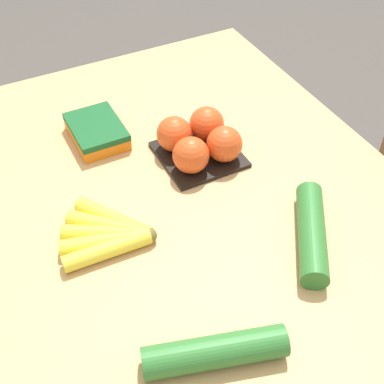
% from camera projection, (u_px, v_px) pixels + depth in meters
% --- Properties ---
extents(ground_plane, '(12.00, 12.00, 0.00)m').
position_uv_depth(ground_plane, '(192.00, 373.00, 1.66)').
color(ground_plane, '#4C4742').
extents(dining_table, '(1.26, 0.93, 0.75)m').
position_uv_depth(dining_table, '(192.00, 234.00, 1.20)').
color(dining_table, tan).
rests_on(dining_table, ground_plane).
extents(banana_bunch, '(0.17, 0.19, 0.03)m').
position_uv_depth(banana_bunch, '(109.00, 234.00, 1.04)').
color(banana_bunch, brown).
rests_on(banana_bunch, dining_table).
extents(tomato_pack, '(0.18, 0.18, 0.09)m').
position_uv_depth(tomato_pack, '(199.00, 141.00, 1.21)').
color(tomato_pack, black).
rests_on(tomato_pack, dining_table).
extents(carrot_bag, '(0.16, 0.12, 0.04)m').
position_uv_depth(carrot_bag, '(97.00, 130.00, 1.27)').
color(carrot_bag, orange).
rests_on(carrot_bag, dining_table).
extents(cucumber_near, '(0.23, 0.17, 0.05)m').
position_uv_depth(cucumber_near, '(312.00, 232.00, 1.03)').
color(cucumber_near, '#2D702D').
rests_on(cucumber_near, dining_table).
extents(cucumber_far, '(0.12, 0.24, 0.05)m').
position_uv_depth(cucumber_far, '(215.00, 352.00, 0.85)').
color(cucumber_far, '#2D702D').
rests_on(cucumber_far, dining_table).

